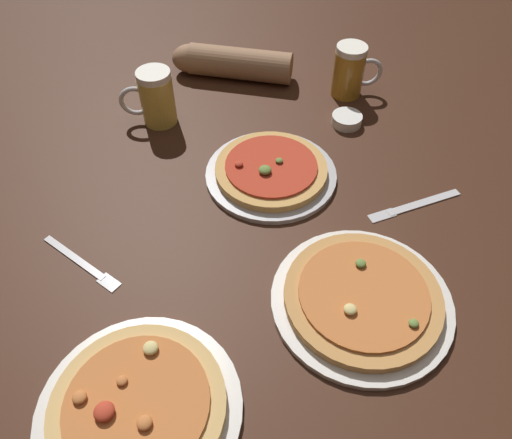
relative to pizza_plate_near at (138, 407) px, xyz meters
The scene contains 10 objects.
ground_plane 0.43m from the pizza_plate_near, 60.22° to the left, with size 2.40×2.40×0.03m, color #3D2114.
pizza_plate_near is the anchor object (origin of this frame).
pizza_plate_far 0.58m from the pizza_plate_near, 63.57° to the left, with size 0.30×0.30×0.05m.
pizza_plate_side 0.42m from the pizza_plate_near, 23.23° to the left, with size 0.33×0.33×0.05m.
beer_mug_dark 0.75m from the pizza_plate_near, 90.69° to the left, with size 0.14×0.09×0.14m.
beer_mug_amber 0.98m from the pizza_plate_near, 59.10° to the left, with size 0.14×0.08×0.14m.
ramekin_sauce 0.84m from the pizza_plate_near, 56.06° to the left, with size 0.08×0.08×0.03m, color white.
fork_left 0.33m from the pizza_plate_near, 114.47° to the left, with size 0.17×0.15×0.01m.
knife_right 0.69m from the pizza_plate_near, 35.55° to the left, with size 0.22×0.09×0.01m.
diner_arm 0.97m from the pizza_plate_near, 79.32° to the left, with size 0.34×0.16×0.09m.
Camera 1 is at (-0.05, -0.67, 0.77)m, focal length 34.05 mm.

